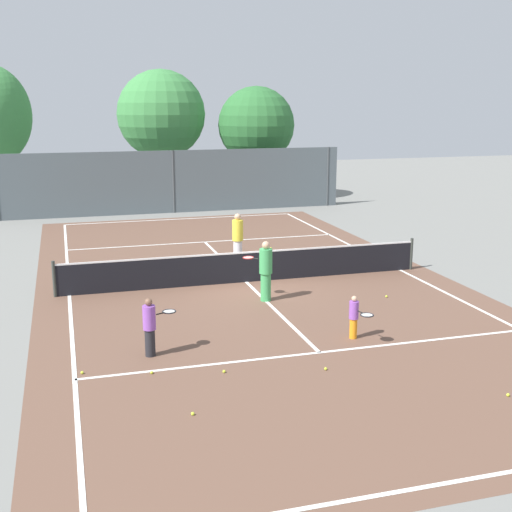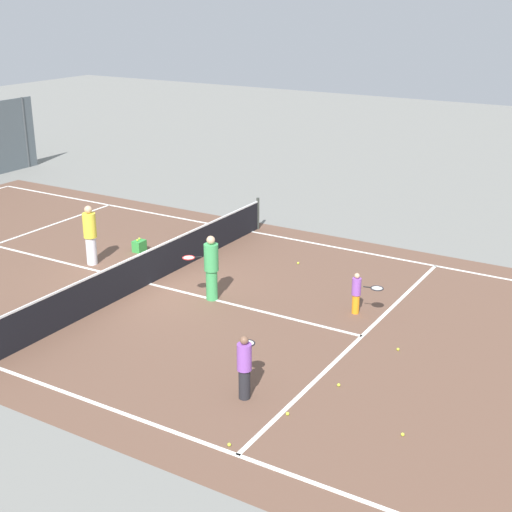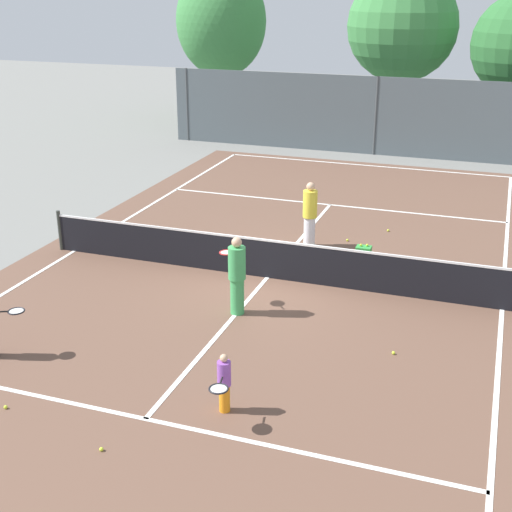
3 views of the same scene
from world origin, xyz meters
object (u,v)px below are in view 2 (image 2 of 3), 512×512
object	(u,v)px
player_1	(244,366)
player_0	(90,235)
ball_crate	(139,246)
tennis_ball_8	(288,414)
tennis_ball_4	(403,434)
player_2	(211,267)
tennis_ball_0	(88,236)
tennis_ball_1	(298,263)
tennis_ball_2	(398,349)
player_3	(358,292)
tennis_ball_5	(339,385)
tennis_ball_3	(95,250)
tennis_ball_6	(229,445)

from	to	relation	value
player_1	player_0	bearing A→B (deg)	62.46
ball_crate	tennis_ball_8	bearing A→B (deg)	-124.63
tennis_ball_4	tennis_ball_8	xyz separation A→B (m)	(-0.48, 2.15, 0.00)
player_2	tennis_ball_0	bearing A→B (deg)	71.17
player_2	tennis_ball_1	distance (m)	3.72
tennis_ball_1	tennis_ball_2	distance (m)	5.94
player_3	tennis_ball_5	world-z (taller)	player_3
player_2	tennis_ball_8	world-z (taller)	player_2
tennis_ball_4	tennis_ball_5	world-z (taller)	same
tennis_ball_0	tennis_ball_8	xyz separation A→B (m)	(-6.13, -10.95, 0.00)
player_1	player_2	bearing A→B (deg)	41.81
tennis_ball_3	tennis_ball_5	distance (m)	10.78
player_0	player_1	xyz separation A→B (m)	(-4.15, -7.95, -0.21)
tennis_ball_8	tennis_ball_2	bearing A→B (deg)	-13.20
tennis_ball_1	tennis_ball_6	world-z (taller)	same
player_2	tennis_ball_6	distance (m)	6.74
player_0	player_1	distance (m)	8.97
tennis_ball_2	tennis_ball_5	bearing A→B (deg)	167.53
ball_crate	tennis_ball_4	distance (m)	11.96
player_2	tennis_ball_2	xyz separation A→B (m)	(-0.25, -5.29, -0.88)
tennis_ball_3	tennis_ball_6	bearing A→B (deg)	-125.35
tennis_ball_0	tennis_ball_2	world-z (taller)	same
ball_crate	tennis_ball_6	size ratio (longest dim) A/B	6.45
tennis_ball_0	tennis_ball_8	world-z (taller)	same
tennis_ball_3	tennis_ball_5	xyz separation A→B (m)	(-3.69, -10.13, 0.00)
tennis_ball_6	tennis_ball_8	world-z (taller)	same
tennis_ball_4	tennis_ball_6	distance (m)	3.19
player_1	player_2	size ratio (longest dim) A/B	0.78
tennis_ball_4	player_3	bearing A→B (deg)	32.44
tennis_ball_0	tennis_ball_5	xyz separation A→B (m)	(-4.63, -11.33, 0.00)
tennis_ball_8	player_1	bearing A→B (deg)	82.79
player_0	tennis_ball_6	xyz separation A→B (m)	(-5.71, -8.60, -0.89)
tennis_ball_0	tennis_ball_8	distance (m)	12.55
tennis_ball_1	tennis_ball_5	size ratio (longest dim) A/B	1.00
player_1	tennis_ball_4	xyz separation A→B (m)	(0.34, -3.20, -0.68)
player_3	tennis_ball_2	bearing A→B (deg)	-130.81
player_3	tennis_ball_3	size ratio (longest dim) A/B	16.46
ball_crate	tennis_ball_1	world-z (taller)	ball_crate
tennis_ball_3	tennis_ball_6	size ratio (longest dim) A/B	1.00
player_0	player_3	xyz separation A→B (m)	(0.79, -8.24, -0.36)
player_2	tennis_ball_5	world-z (taller)	player_2
player_2	tennis_ball_3	xyz separation A→B (m)	(1.28, 5.32, -0.88)
tennis_ball_1	tennis_ball_8	bearing A→B (deg)	-153.51
tennis_ball_3	tennis_ball_5	size ratio (longest dim) A/B	1.00
player_3	tennis_ball_1	world-z (taller)	player_3
player_1	tennis_ball_3	bearing A→B (deg)	59.80
player_1	tennis_ball_3	xyz separation A→B (m)	(5.06, 8.69, -0.68)
tennis_ball_1	tennis_ball_2	xyz separation A→B (m)	(-3.79, -4.57, 0.00)
tennis_ball_2	tennis_ball_8	size ratio (longest dim) A/B	1.00
tennis_ball_3	tennis_ball_8	world-z (taller)	same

